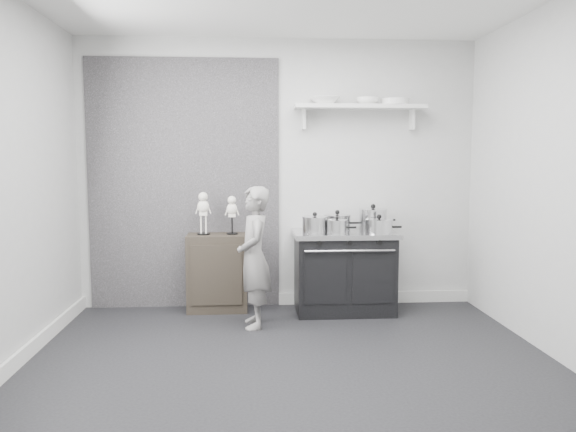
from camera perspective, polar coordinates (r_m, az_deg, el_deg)
The scene contains 16 objects.
ground at distance 4.20m, azimuth 0.40°, elevation -15.25°, with size 4.00×4.00×0.00m, color black.
room_shell at distance 4.06m, azimuth -1.01°, elevation 7.64°, with size 4.02×3.62×2.71m.
wall_shelf at distance 5.71m, azimuth 7.29°, elevation 10.84°, with size 1.30×0.26×0.24m.
stove at distance 5.57m, azimuth 5.72°, elevation -5.62°, with size 1.00×0.62×0.80m.
side_cabinet at distance 5.64m, azimuth -7.18°, elevation -5.71°, with size 0.59×0.34×0.76m, color black.
child at distance 5.03m, azimuth -3.46°, elevation -4.21°, with size 0.46×0.30×1.27m, color gray.
pot_front_left at distance 5.38m, azimuth 2.74°, elevation -0.87°, with size 0.33×0.25×0.20m.
pot_back_left at distance 5.61m, azimuth 5.03°, elevation -0.62°, with size 0.35×0.27×0.20m.
pot_back_right at distance 5.66m, azimuth 8.63°, elevation -0.32°, with size 0.37×0.28×0.26m.
pot_front_right at distance 5.40m, azimuth 9.23°, elevation -1.03°, with size 0.35×0.26×0.18m.
pot_front_center at distance 5.33m, azimuth 5.01°, elevation -1.08°, with size 0.28×0.20×0.17m.
skeleton_full at distance 5.56m, azimuth -8.60°, elevation 0.60°, with size 0.14×0.09×0.48m, color white, non-canonical shape.
skeleton_torso at distance 5.54m, azimuth -5.71°, elevation 0.38°, with size 0.12×0.08×0.44m, color white, non-canonical shape.
bowl_large at distance 5.65m, azimuth 3.76°, elevation 11.61°, with size 0.29×0.29×0.07m, color white.
bowl_small at distance 5.72m, azimuth 8.10°, elevation 11.48°, with size 0.22×0.22×0.07m, color white.
plate_stack at distance 5.78m, azimuth 10.81°, elevation 11.33°, with size 0.28×0.28×0.06m, color silver.
Camera 1 is at (-0.30, -3.90, 1.52)m, focal length 35.00 mm.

